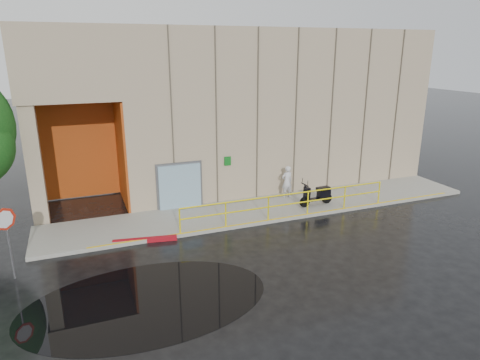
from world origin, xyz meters
The scene contains 9 objects.
ground centered at (0.00, 0.00, 0.00)m, with size 120.00×120.00×0.00m, color black.
sidewalk centered at (4.00, 4.50, 0.07)m, with size 20.00×3.00×0.15m, color gray.
building centered at (5.10, 10.98, 4.21)m, with size 20.00×10.17×8.00m.
guardrail centered at (4.25, 3.15, 0.68)m, with size 9.56×0.06×1.03m.
person centered at (5.36, 5.43, 0.93)m, with size 0.57×0.37×1.55m, color silver.
scooter centered at (6.10, 3.91, 0.91)m, with size 1.74×0.65×1.33m.
stop_sign centered at (-6.23, 1.91, 1.78)m, with size 0.58×0.50×2.42m.
red_curb centered at (-1.89, 3.10, 0.09)m, with size 2.40×0.18×0.18m, color maroon.
puddle centered at (-2.50, -0.93, 0.00)m, with size 7.20×4.43×0.01m, color black.
Camera 1 is at (-3.95, -12.07, 7.05)m, focal length 32.00 mm.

